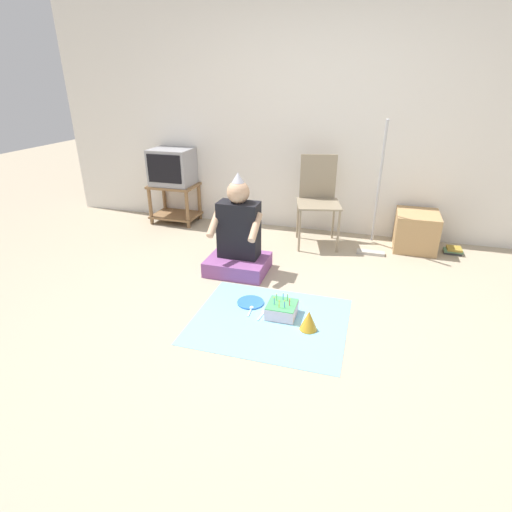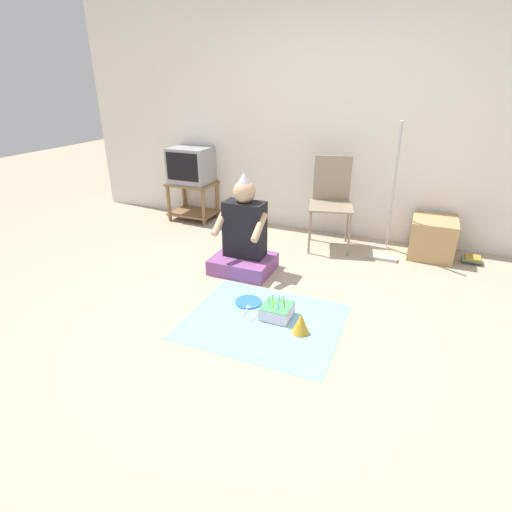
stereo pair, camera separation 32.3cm
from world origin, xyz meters
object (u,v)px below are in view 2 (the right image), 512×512
at_px(book_pile, 472,260).
at_px(birthday_cake, 277,311).
at_px(cardboard_box_stack, 432,237).
at_px(paper_plate, 248,302).
at_px(folding_chair, 331,196).
at_px(party_hat_blue, 301,323).
at_px(dust_mop, 389,218).
at_px(person_seated, 244,239).
at_px(tv, 191,165).

height_order(book_pile, birthday_cake, birthday_cake).
xyz_separation_m(cardboard_box_stack, paper_plate, (-1.33, -1.60, -0.18)).
bearing_deg(folding_chair, party_hat_blue, -82.78).
relative_size(dust_mop, person_seated, 1.44).
height_order(cardboard_box_stack, book_pile, cardboard_box_stack).
xyz_separation_m(dust_mop, birthday_cake, (-0.62, -1.51, -0.35)).
bearing_deg(party_hat_blue, cardboard_box_stack, 65.95).
relative_size(birthday_cake, party_hat_blue, 1.47).
xyz_separation_m(tv, party_hat_blue, (2.01, -1.90, -0.61)).
distance_m(cardboard_box_stack, book_pile, 0.42).
xyz_separation_m(dust_mop, paper_plate, (-0.90, -1.40, -0.39)).
distance_m(party_hat_blue, paper_plate, 0.57).
height_order(cardboard_box_stack, dust_mop, dust_mop).
relative_size(folding_chair, party_hat_blue, 6.24).
relative_size(book_pile, party_hat_blue, 1.21).
bearing_deg(folding_chair, dust_mop, -8.61).
bearing_deg(party_hat_blue, book_pile, 56.06).
relative_size(dust_mop, birthday_cake, 6.05).
bearing_deg(cardboard_box_stack, paper_plate, -129.68).
bearing_deg(party_hat_blue, birthday_cake, 150.68).
height_order(folding_chair, cardboard_box_stack, folding_chair).
distance_m(folding_chair, paper_plate, 1.61).
distance_m(book_pile, paper_plate, 2.32).
bearing_deg(book_pile, dust_mop, -168.98).
bearing_deg(birthday_cake, folding_chair, 89.68).
bearing_deg(person_seated, party_hat_blue, -44.60).
height_order(book_pile, person_seated, person_seated).
distance_m(tv, party_hat_blue, 2.83).
height_order(tv, birthday_cake, tv).
bearing_deg(dust_mop, folding_chair, 171.39).
xyz_separation_m(tv, dust_mop, (2.40, -0.26, -0.29)).
height_order(dust_mop, birthday_cake, dust_mop).
bearing_deg(paper_plate, cardboard_box_stack, 50.32).
bearing_deg(dust_mop, cardboard_box_stack, 24.96).
relative_size(person_seated, birthday_cake, 4.21).
bearing_deg(paper_plate, dust_mop, 57.35).
height_order(person_seated, party_hat_blue, person_seated).
bearing_deg(birthday_cake, tv, 135.24).
bearing_deg(paper_plate, book_pile, 42.27).
bearing_deg(tv, dust_mop, -6.25).
bearing_deg(tv, party_hat_blue, -43.32).
bearing_deg(book_pile, tv, 178.16).
xyz_separation_m(book_pile, paper_plate, (-1.72, -1.56, -0.02)).
xyz_separation_m(cardboard_box_stack, person_seated, (-1.62, -1.05, 0.11)).
bearing_deg(book_pile, person_seated, -153.38).
bearing_deg(paper_plate, birthday_cake, -20.33).
xyz_separation_m(dust_mop, book_pile, (0.82, 0.16, -0.37)).
xyz_separation_m(tv, person_seated, (1.21, -1.11, -0.38)).
bearing_deg(folding_chair, tv, 174.55).
bearing_deg(cardboard_box_stack, folding_chair, -174.02).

